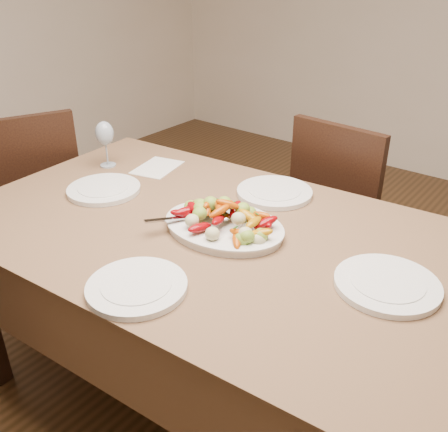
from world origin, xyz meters
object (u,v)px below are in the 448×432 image
at_px(plate_left, 104,190).
at_px(serving_platter, 224,228).
at_px(plate_far, 274,192).
at_px(plate_near, 137,287).
at_px(chair_far, 350,214).
at_px(wine_glass, 106,143).
at_px(dining_table, 224,325).
at_px(plate_right, 387,285).
at_px(chair_left, 32,201).

bearing_deg(plate_left, serving_platter, 4.47).
height_order(plate_far, plate_near, same).
relative_size(chair_far, serving_platter, 2.38).
bearing_deg(plate_near, serving_platter, 92.08).
relative_size(serving_platter, plate_left, 1.46).
bearing_deg(wine_glass, plate_near, -35.46).
bearing_deg(serving_platter, dining_table, -48.45).
relative_size(chair_far, plate_near, 3.49).
bearing_deg(wine_glass, plate_right, -4.84).
height_order(dining_table, chair_far, chair_far).
height_order(chair_far, plate_far, chair_far).
bearing_deg(dining_table, plate_left, -176.51).
height_order(plate_left, plate_right, same).
distance_m(serving_platter, plate_right, 0.54).
xyz_separation_m(serving_platter, plate_far, (-0.02, 0.33, -0.00)).
bearing_deg(plate_near, plate_right, 39.16).
bearing_deg(wine_glass, serving_platter, -10.66).
bearing_deg(chair_left, chair_far, 145.35).
relative_size(dining_table, plate_left, 6.73).
relative_size(dining_table, serving_platter, 4.61).
xyz_separation_m(chair_left, plate_near, (1.26, -0.44, 0.29)).
relative_size(dining_table, plate_far, 6.55).
bearing_deg(plate_far, plate_right, -28.54).
xyz_separation_m(plate_left, wine_glass, (-0.19, 0.18, 0.09)).
xyz_separation_m(dining_table, plate_far, (-0.03, 0.34, 0.39)).
bearing_deg(chair_left, plate_right, 112.02).
distance_m(chair_far, serving_platter, 0.93).
distance_m(chair_left, plate_left, 0.76).
height_order(plate_right, plate_near, same).
relative_size(dining_table, plate_right, 6.50).
height_order(plate_left, plate_far, same).
xyz_separation_m(dining_table, plate_right, (0.53, 0.04, 0.39)).
height_order(plate_left, plate_near, same).
bearing_deg(plate_right, plate_near, -140.84).
bearing_deg(plate_left, chair_left, 172.74).
height_order(chair_left, plate_near, chair_left).
xyz_separation_m(chair_far, wine_glass, (-0.79, -0.75, 0.39)).
bearing_deg(plate_near, chair_far, 88.03).
bearing_deg(plate_near, wine_glass, 144.54).
bearing_deg(wine_glass, dining_table, -11.20).
xyz_separation_m(serving_platter, plate_near, (0.01, -0.40, -0.00)).
relative_size(plate_left, plate_right, 0.97).
bearing_deg(chair_far, dining_table, 91.37).
bearing_deg(dining_table, chair_left, 177.47).
height_order(chair_far, plate_right, chair_far).
height_order(chair_far, plate_near, chair_far).
bearing_deg(plate_near, plate_far, 92.90).
xyz_separation_m(chair_far, plate_left, (-0.60, -0.93, 0.29)).
distance_m(chair_left, plate_far, 1.29).
bearing_deg(plate_right, serving_platter, -176.74).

